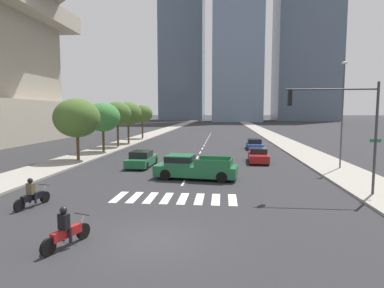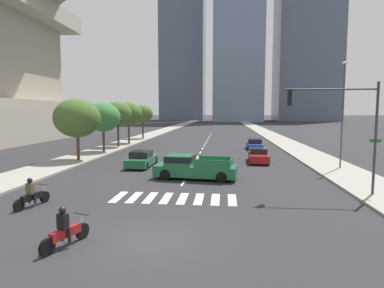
# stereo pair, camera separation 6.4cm
# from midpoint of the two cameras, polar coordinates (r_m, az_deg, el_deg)

# --- Properties ---
(ground_plane) EXTENTS (800.00, 800.00, 0.00)m
(ground_plane) POSITION_cam_midpoint_polar(r_m,az_deg,el_deg) (12.69, -7.19, -16.34)
(ground_plane) COLOR #28282B
(sidewalk_east) EXTENTS (4.00, 260.00, 0.15)m
(sidewalk_east) POSITION_cam_midpoint_polar(r_m,az_deg,el_deg) (42.75, 17.91, -0.82)
(sidewalk_east) COLOR gray
(sidewalk_east) RESTS_ON ground
(sidewalk_west) EXTENTS (4.00, 260.00, 0.15)m
(sidewalk_west) POSITION_cam_midpoint_polar(r_m,az_deg,el_deg) (44.18, -13.79, -0.50)
(sidewalk_west) COLOR gray
(sidewalk_west) RESTS_ON ground
(crosswalk_near) EXTENTS (6.75, 2.35, 0.01)m
(crosswalk_near) POSITION_cam_midpoint_polar(r_m,az_deg,el_deg) (18.10, -3.13, -9.49)
(crosswalk_near) COLOR silver
(crosswalk_near) RESTS_ON ground
(lane_divider_center) EXTENTS (0.14, 50.00, 0.01)m
(lane_divider_center) POSITION_cam_midpoint_polar(r_m,az_deg,el_deg) (45.60, 2.09, -0.24)
(lane_divider_center) COLOR silver
(lane_divider_center) RESTS_ON ground
(motorcycle_lead) EXTENTS (0.84, 2.20, 1.49)m
(motorcycle_lead) POSITION_cam_midpoint_polar(r_m,az_deg,el_deg) (18.21, -26.33, -8.12)
(motorcycle_lead) COLOR black
(motorcycle_lead) RESTS_ON ground
(motorcycle_trailing) EXTENTS (1.01, 2.12, 1.49)m
(motorcycle_trailing) POSITION_cam_midpoint_polar(r_m,az_deg,el_deg) (12.58, -21.36, -14.06)
(motorcycle_trailing) COLOR black
(motorcycle_trailing) RESTS_ON ground
(pickup_truck) EXTENTS (5.97, 2.77, 1.67)m
(pickup_truck) POSITION_cam_midpoint_polar(r_m,az_deg,el_deg) (23.06, -0.08, -4.10)
(pickup_truck) COLOR #1E6038
(pickup_truck) RESTS_ON ground
(sedan_green_0) EXTENTS (1.94, 4.65, 1.37)m
(sedan_green_0) POSITION_cam_midpoint_polar(r_m,az_deg,el_deg) (28.42, -8.85, -2.68)
(sedan_green_0) COLOR #1E6038
(sedan_green_0) RESTS_ON ground
(sedan_red_1) EXTENTS (1.96, 4.34, 1.32)m
(sedan_red_1) POSITION_cam_midpoint_polar(r_m,az_deg,el_deg) (31.10, 11.48, -2.03)
(sedan_red_1) COLOR maroon
(sedan_red_1) RESTS_ON ground
(sedan_blue_2) EXTENTS (1.99, 4.25, 1.27)m
(sedan_blue_2) POSITION_cam_midpoint_polar(r_m,az_deg,el_deg) (41.75, 10.85, -0.10)
(sedan_blue_2) COLOR navy
(sedan_blue_2) RESTS_ON ground
(traffic_signal_near) EXTENTS (5.24, 0.28, 6.22)m
(traffic_signal_near) POSITION_cam_midpoint_polar(r_m,az_deg,el_deg) (19.81, 24.83, 4.29)
(traffic_signal_near) COLOR #333335
(traffic_signal_near) RESTS_ON sidewalk_east
(street_lamp_east) EXTENTS (0.50, 0.24, 8.55)m
(street_lamp_east) POSITION_cam_midpoint_polar(r_m,az_deg,el_deg) (28.95, 24.86, 5.77)
(street_lamp_east) COLOR #3F3F42
(street_lamp_east) RESTS_ON sidewalk_east
(street_tree_nearest) EXTENTS (4.30, 4.30, 5.82)m
(street_tree_nearest) POSITION_cam_midpoint_polar(r_m,az_deg,el_deg) (32.49, -19.60, 4.32)
(street_tree_nearest) COLOR #4C3823
(street_tree_nearest) RESTS_ON sidewalk_west
(street_tree_second) EXTENTS (3.91, 3.91, 5.62)m
(street_tree_second) POSITION_cam_midpoint_polar(r_m,az_deg,el_deg) (38.62, -15.42, 4.56)
(street_tree_second) COLOR #4C3823
(street_tree_second) RESTS_ON sidewalk_west
(street_tree_third) EXTENTS (3.58, 3.58, 5.86)m
(street_tree_third) POSITION_cam_midpoint_polar(r_m,az_deg,el_deg) (43.52, -13.00, 5.23)
(street_tree_third) COLOR #4C3823
(street_tree_third) RESTS_ON sidewalk_west
(street_tree_fourth) EXTENTS (3.94, 3.94, 5.95)m
(street_tree_fourth) POSITION_cam_midpoint_polar(r_m,az_deg,el_deg) (48.10, -11.19, 5.23)
(street_tree_fourth) COLOR #4C3823
(street_tree_fourth) RESTS_ON sidewalk_west
(street_tree_fifth) EXTENTS (3.50, 3.50, 5.70)m
(street_tree_fifth) POSITION_cam_midpoint_polar(r_m,az_deg,el_deg) (56.12, -8.76, 5.27)
(street_tree_fifth) COLOR #4C3823
(street_tree_fifth) RESTS_ON sidewalk_west
(office_tower_left_skyline) EXTENTS (22.55, 26.68, 106.90)m
(office_tower_left_skyline) POSITION_cam_midpoint_polar(r_m,az_deg,el_deg) (184.39, -1.62, 19.25)
(office_tower_left_skyline) COLOR slate
(office_tower_left_skyline) RESTS_ON ground
(office_tower_center_skyline) EXTENTS (22.21, 23.03, 102.42)m
(office_tower_center_skyline) POSITION_cam_midpoint_polar(r_m,az_deg,el_deg) (160.62, 8.03, 22.31)
(office_tower_center_skyline) COLOR slate
(office_tower_center_skyline) RESTS_ON ground
(office_tower_right_skyline) EXTENTS (29.58, 24.59, 109.50)m
(office_tower_right_skyline) POSITION_cam_midpoint_polar(r_m,az_deg,el_deg) (179.87, 19.51, 19.93)
(office_tower_right_skyline) COLOR slate
(office_tower_right_skyline) RESTS_ON ground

